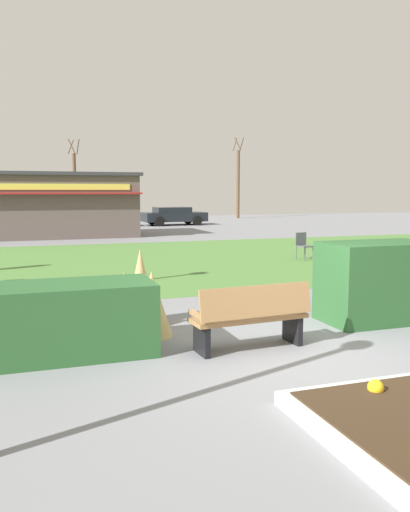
{
  "coord_description": "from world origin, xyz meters",
  "views": [
    {
      "loc": [
        -3.38,
        -6.2,
        2.23
      ],
      "look_at": [
        -0.18,
        3.2,
        1.0
      ],
      "focal_mm": 36.43,
      "sensor_mm": 36.0,
      "label": 1
    }
  ],
  "objects_px": {
    "parked_car_center_slot": "(94,217)",
    "tree_center_bg": "(75,185)",
    "food_kiosk": "(33,205)",
    "tree_right_bg": "(238,183)",
    "park_bench": "(251,316)",
    "parked_car_west_slot": "(8,218)",
    "parked_car_east_slot": "(174,215)",
    "cafe_chair_east": "(303,244)"
  },
  "relations": [
    {
      "from": "cafe_chair_east",
      "to": "tree_center_bg",
      "type": "relative_size",
      "value": 0.14
    },
    {
      "from": "parked_car_east_slot",
      "to": "tree_center_bg",
      "type": "xyz_separation_m",
      "value": [
        -5.78,
        7.44,
        2.08
      ]
    },
    {
      "from": "park_bench",
      "to": "parked_car_west_slot",
      "type": "distance_m",
      "value": 27.39
    },
    {
      "from": "food_kiosk",
      "to": "parked_car_west_slot",
      "type": "relative_size",
      "value": 2.35
    },
    {
      "from": "parked_car_center_slot",
      "to": "tree_center_bg",
      "type": "bearing_deg",
      "value": 93.9
    },
    {
      "from": "park_bench",
      "to": "parked_car_west_slot",
      "type": "bearing_deg",
      "value": 98.67
    },
    {
      "from": "parked_car_west_slot",
      "to": "tree_right_bg",
      "type": "distance_m",
      "value": 19.47
    },
    {
      "from": "park_bench",
      "to": "food_kiosk",
      "type": "xyz_separation_m",
      "value": [
        -2.69,
        20.29,
        1.1
      ]
    },
    {
      "from": "cafe_chair_east",
      "to": "park_bench",
      "type": "bearing_deg",
      "value": -123.43
    },
    {
      "from": "park_bench",
      "to": "cafe_chair_east",
      "type": "xyz_separation_m",
      "value": [
        5.61,
        8.5,
        0.05
      ]
    },
    {
      "from": "food_kiosk",
      "to": "cafe_chair_east",
      "type": "height_order",
      "value": "food_kiosk"
    },
    {
      "from": "parked_car_center_slot",
      "to": "cafe_chair_east",
      "type": "bearing_deg",
      "value": -76.15
    },
    {
      "from": "park_bench",
      "to": "tree_right_bg",
      "type": "bearing_deg",
      "value": 67.92
    },
    {
      "from": "parked_car_west_slot",
      "to": "parked_car_center_slot",
      "type": "relative_size",
      "value": 1.02
    },
    {
      "from": "cafe_chair_east",
      "to": "parked_car_east_slot",
      "type": "distance_m",
      "value": 18.6
    },
    {
      "from": "food_kiosk",
      "to": "tree_right_bg",
      "type": "xyz_separation_m",
      "value": [
        16.55,
        13.87,
        1.4
      ]
    },
    {
      "from": "parked_car_west_slot",
      "to": "tree_center_bg",
      "type": "distance_m",
      "value": 9.01
    },
    {
      "from": "parked_car_center_slot",
      "to": "tree_center_bg",
      "type": "distance_m",
      "value": 7.74
    },
    {
      "from": "food_kiosk",
      "to": "parked_car_east_slot",
      "type": "distance_m",
      "value": 11.3
    },
    {
      "from": "tree_center_bg",
      "to": "cafe_chair_east",
      "type": "bearing_deg",
      "value": -78.93
    },
    {
      "from": "cafe_chair_east",
      "to": "parked_car_center_slot",
      "type": "relative_size",
      "value": 0.21
    },
    {
      "from": "parked_car_east_slot",
      "to": "tree_center_bg",
      "type": "height_order",
      "value": "tree_center_bg"
    },
    {
      "from": "parked_car_center_slot",
      "to": "tree_right_bg",
      "type": "xyz_separation_m",
      "value": [
        12.83,
        7.08,
        2.34
      ]
    },
    {
      "from": "food_kiosk",
      "to": "cafe_chair_east",
      "type": "bearing_deg",
      "value": -54.87
    },
    {
      "from": "park_bench",
      "to": "parked_car_west_slot",
      "type": "relative_size",
      "value": 0.4
    },
    {
      "from": "food_kiosk",
      "to": "tree_right_bg",
      "type": "height_order",
      "value": "tree_right_bg"
    },
    {
      "from": "parked_car_west_slot",
      "to": "parked_car_east_slot",
      "type": "distance_m",
      "value": 10.43
    },
    {
      "from": "park_bench",
      "to": "cafe_chair_east",
      "type": "bearing_deg",
      "value": 56.57
    },
    {
      "from": "parked_car_center_slot",
      "to": "tree_center_bg",
      "type": "relative_size",
      "value": 0.68
    },
    {
      "from": "cafe_chair_east",
      "to": "tree_right_bg",
      "type": "height_order",
      "value": "tree_right_bg"
    },
    {
      "from": "cafe_chair_east",
      "to": "parked_car_west_slot",
      "type": "relative_size",
      "value": 0.21
    },
    {
      "from": "parked_car_west_slot",
      "to": "tree_right_bg",
      "type": "relative_size",
      "value": 0.64
    },
    {
      "from": "food_kiosk",
      "to": "parked_car_east_slot",
      "type": "relative_size",
      "value": 2.37
    },
    {
      "from": "tree_right_bg",
      "to": "parked_car_east_slot",
      "type": "bearing_deg",
      "value": -136.85
    },
    {
      "from": "park_bench",
      "to": "tree_center_bg",
      "type": "relative_size",
      "value": 0.28
    },
    {
      "from": "cafe_chair_east",
      "to": "parked_car_west_slot",
      "type": "height_order",
      "value": "parked_car_west_slot"
    },
    {
      "from": "food_kiosk",
      "to": "parked_car_east_slot",
      "type": "height_order",
      "value": "food_kiosk"
    },
    {
      "from": "parked_car_east_slot",
      "to": "parked_car_center_slot",
      "type": "bearing_deg",
      "value": 179.98
    },
    {
      "from": "parked_car_west_slot",
      "to": "tree_center_bg",
      "type": "height_order",
      "value": "tree_center_bg"
    },
    {
      "from": "parked_car_west_slot",
      "to": "parked_car_east_slot",
      "type": "height_order",
      "value": "same"
    },
    {
      "from": "parked_car_center_slot",
      "to": "tree_center_bg",
      "type": "height_order",
      "value": "tree_center_bg"
    },
    {
      "from": "cafe_chair_east",
      "to": "tree_right_bg",
      "type": "relative_size",
      "value": 0.13
    }
  ]
}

